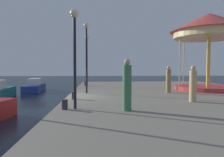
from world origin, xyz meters
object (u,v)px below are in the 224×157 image
(bollard_north, at_px, (74,95))
(person_near_carousel, at_px, (193,85))
(bollard_south, at_px, (86,84))
(lamp_post_mid_promenade, at_px, (86,46))
(person_far_corner, at_px, (127,86))
(motorboat_blue, at_px, (35,86))
(lamp_post_near_edge, at_px, (75,40))
(person_by_the_water, at_px, (168,80))
(bollard_center, at_px, (65,104))
(lamp_post_far_end, at_px, (87,52))
(carousel, at_px, (209,32))

(bollard_north, distance_m, person_near_carousel, 6.06)
(bollard_south, bearing_deg, lamp_post_mid_promenade, -86.21)
(bollard_south, xyz_separation_m, person_far_corner, (2.26, -12.34, 0.74))
(motorboat_blue, height_order, person_far_corner, person_far_corner)
(lamp_post_near_edge, relative_size, bollard_south, 9.93)
(lamp_post_mid_promenade, distance_m, person_by_the_water, 5.96)
(bollard_center, bearing_deg, person_far_corner, -9.53)
(lamp_post_mid_promenade, bearing_deg, bollard_south, 93.79)
(motorboat_blue, distance_m, bollard_south, 6.50)
(bollard_north, bearing_deg, lamp_post_near_edge, -82.83)
(lamp_post_mid_promenade, height_order, bollard_center, lamp_post_mid_promenade)
(bollard_north, height_order, person_far_corner, person_far_corner)
(lamp_post_mid_promenade, xyz_separation_m, bollard_center, (-0.59, -5.62, -2.93))
(lamp_post_far_end, relative_size, person_far_corner, 2.37)
(motorboat_blue, bearing_deg, person_near_carousel, -49.71)
(lamp_post_near_edge, distance_m, lamp_post_far_end, 11.08)
(carousel, height_order, person_by_the_water, carousel)
(carousel, height_order, person_far_corner, carousel)
(bollard_south, distance_m, person_near_carousel, 11.89)
(lamp_post_near_edge, height_order, bollard_south, lamp_post_near_edge)
(lamp_post_far_end, xyz_separation_m, person_near_carousel, (5.59, -9.60, -2.36))
(lamp_post_mid_promenade, relative_size, lamp_post_far_end, 0.98)
(person_near_carousel, bearing_deg, lamp_post_far_end, 120.19)
(bollard_center, relative_size, person_near_carousel, 0.23)
(carousel, relative_size, bollard_north, 14.54)
(carousel, height_order, lamp_post_near_edge, carousel)
(person_by_the_water, bearing_deg, bollard_center, -137.78)
(carousel, relative_size, lamp_post_mid_promenade, 1.26)
(motorboat_blue, height_order, lamp_post_mid_promenade, lamp_post_mid_promenade)
(motorboat_blue, xyz_separation_m, carousel, (15.26, -7.88, 4.66))
(carousel, xyz_separation_m, lamp_post_near_edge, (-9.35, -7.09, -1.63))
(bollard_north, bearing_deg, carousel, 24.17)
(bollard_south, bearing_deg, lamp_post_far_end, -76.27)
(lamp_post_mid_promenade, xyz_separation_m, person_by_the_water, (5.50, -0.09, -2.28))
(lamp_post_far_end, xyz_separation_m, person_far_corner, (2.07, -11.57, -2.25))
(carousel, bearing_deg, lamp_post_far_end, 157.05)
(bollard_center, xyz_separation_m, person_near_carousel, (5.95, 1.55, 0.63))
(lamp_post_mid_promenade, height_order, lamp_post_far_end, lamp_post_far_end)
(bollard_center, bearing_deg, bollard_north, 88.85)
(bollard_north, height_order, person_by_the_water, person_by_the_water)
(lamp_post_near_edge, bearing_deg, person_by_the_water, 43.72)
(person_far_corner, bearing_deg, lamp_post_near_edge, 166.29)
(carousel, xyz_separation_m, person_near_carousel, (-3.81, -5.63, -3.54))
(bollard_center, height_order, bollard_north, same)
(carousel, xyz_separation_m, person_by_the_water, (-3.66, -1.65, -3.52))
(lamp_post_mid_promenade, relative_size, bollard_center, 11.57)
(person_by_the_water, bearing_deg, person_far_corner, -121.66)
(lamp_post_near_edge, distance_m, lamp_post_mid_promenade, 5.55)
(bollard_south, distance_m, bollard_north, 9.10)
(bollard_center, distance_m, person_by_the_water, 8.25)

